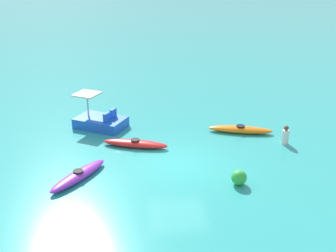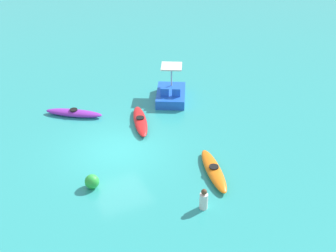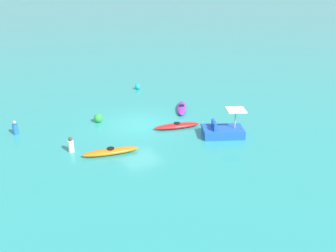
{
  "view_description": "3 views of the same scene",
  "coord_description": "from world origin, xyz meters",
  "px_view_note": "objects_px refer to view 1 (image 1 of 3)",
  "views": [
    {
      "loc": [
        14.99,
        -1.69,
        7.84
      ],
      "look_at": [
        -3.13,
        -0.15,
        0.41
      ],
      "focal_mm": 44.12,
      "sensor_mm": 36.0,
      "label": 1
    },
    {
      "loc": [
        5.35,
        16.57,
        11.58
      ],
      "look_at": [
        -2.49,
        -0.02,
        0.63
      ],
      "focal_mm": 49.5,
      "sensor_mm": 36.0,
      "label": 2
    },
    {
      "loc": [
        -20.04,
        10.35,
        8.96
      ],
      "look_at": [
        -2.1,
        -0.87,
        0.44
      ],
      "focal_mm": 39.92,
      "sensor_mm": 36.0,
      "label": 3
    }
  ],
  "objects_px": {
    "kayak_orange": "(240,129)",
    "pedal_boat_blue": "(100,121)",
    "buoy_green": "(239,177)",
    "person_by_kayaks": "(285,136)",
    "kayak_red": "(135,144)",
    "kayak_purple": "(79,175)"
  },
  "relations": [
    {
      "from": "kayak_orange",
      "to": "pedal_boat_blue",
      "type": "xyz_separation_m",
      "value": [
        -1.28,
        -6.77,
        0.17
      ]
    },
    {
      "from": "buoy_green",
      "to": "person_by_kayaks",
      "type": "bearing_deg",
      "value": 138.87
    },
    {
      "from": "pedal_boat_blue",
      "to": "person_by_kayaks",
      "type": "xyz_separation_m",
      "value": [
        2.7,
        8.47,
        0.05
      ]
    },
    {
      "from": "kayak_orange",
      "to": "buoy_green",
      "type": "relative_size",
      "value": 5.36
    },
    {
      "from": "kayak_orange",
      "to": "person_by_kayaks",
      "type": "bearing_deg",
      "value": 50.03
    },
    {
      "from": "kayak_red",
      "to": "person_by_kayaks",
      "type": "relative_size",
      "value": 3.42
    },
    {
      "from": "kayak_purple",
      "to": "kayak_orange",
      "type": "relative_size",
      "value": 0.88
    },
    {
      "from": "kayak_purple",
      "to": "person_by_kayaks",
      "type": "bearing_deg",
      "value": 105.59
    },
    {
      "from": "pedal_boat_blue",
      "to": "buoy_green",
      "type": "bearing_deg",
      "value": 42.01
    },
    {
      "from": "person_by_kayaks",
      "to": "kayak_orange",
      "type": "bearing_deg",
      "value": -129.97
    },
    {
      "from": "buoy_green",
      "to": "person_by_kayaks",
      "type": "height_order",
      "value": "person_by_kayaks"
    },
    {
      "from": "kayak_purple",
      "to": "buoy_green",
      "type": "distance_m",
      "value": 6.06
    },
    {
      "from": "kayak_red",
      "to": "pedal_boat_blue",
      "type": "height_order",
      "value": "pedal_boat_blue"
    },
    {
      "from": "pedal_boat_blue",
      "to": "person_by_kayaks",
      "type": "bearing_deg",
      "value": 72.3
    },
    {
      "from": "kayak_orange",
      "to": "buoy_green",
      "type": "bearing_deg",
      "value": -14.71
    },
    {
      "from": "kayak_orange",
      "to": "pedal_boat_blue",
      "type": "relative_size",
      "value": 1.1
    },
    {
      "from": "person_by_kayaks",
      "to": "pedal_boat_blue",
      "type": "bearing_deg",
      "value": -107.7
    },
    {
      "from": "kayak_red",
      "to": "kayak_orange",
      "type": "bearing_deg",
      "value": 103.36
    },
    {
      "from": "kayak_purple",
      "to": "pedal_boat_blue",
      "type": "xyz_separation_m",
      "value": [
        -5.2,
        0.49,
        0.17
      ]
    },
    {
      "from": "buoy_green",
      "to": "kayak_orange",
      "type": "bearing_deg",
      "value": 165.29
    },
    {
      "from": "kayak_orange",
      "to": "pedal_boat_blue",
      "type": "distance_m",
      "value": 6.89
    },
    {
      "from": "buoy_green",
      "to": "person_by_kayaks",
      "type": "relative_size",
      "value": 0.66
    }
  ]
}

